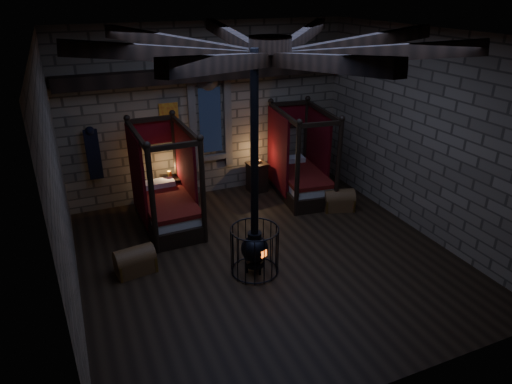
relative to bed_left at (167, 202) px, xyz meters
name	(u,v)px	position (x,y,z in m)	size (l,w,h in m)	color
room	(268,63)	(1.48, -2.07, 3.19)	(7.02, 7.02, 4.29)	black
bed_left	(167,202)	(0.00, 0.00, 0.00)	(1.18, 2.17, 2.23)	black
bed_right	(300,174)	(3.47, 0.26, -0.01)	(1.36, 2.23, 2.21)	black
trunk_left	(135,261)	(-1.00, -1.63, -0.32)	(0.77, 0.55, 0.52)	brown
trunk_right	(339,200)	(3.92, -0.87, -0.32)	(0.81, 0.64, 0.52)	brown
nightstand_left	(171,191)	(0.29, 0.88, -0.17)	(0.55, 0.54, 0.91)	black
nightstand_right	(257,177)	(2.55, 0.88, -0.16)	(0.52, 0.50, 0.84)	black
stove	(255,245)	(1.06, -2.50, 0.03)	(0.90, 0.90, 4.05)	black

